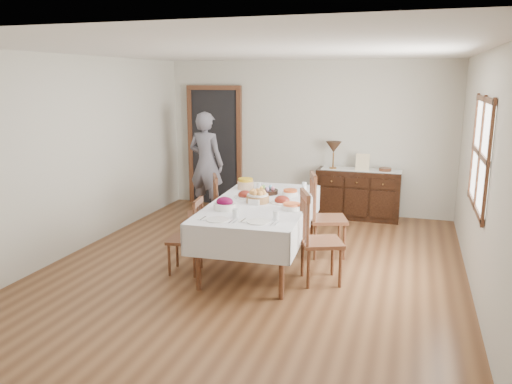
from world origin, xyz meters
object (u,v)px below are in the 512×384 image
(chair_left_near, at_px, (189,235))
(sideboard, at_px, (358,194))
(chair_right_near, at_px, (317,237))
(table_lamp, at_px, (334,148))
(person, at_px, (206,160))
(chair_left_far, at_px, (206,210))
(dining_table, at_px, (261,209))
(chair_right_far, at_px, (324,214))

(chair_left_near, bearing_deg, sideboard, 142.57)
(chair_left_near, xyz_separation_m, chair_right_near, (1.51, 0.17, 0.08))
(table_lamp, bearing_deg, person, -167.49)
(person, bearing_deg, chair_left_near, 117.81)
(chair_left_far, bearing_deg, dining_table, 38.05)
(dining_table, relative_size, chair_left_far, 2.40)
(chair_right_far, bearing_deg, table_lamp, -12.23)
(chair_right_far, height_order, sideboard, chair_right_far)
(dining_table, distance_m, chair_right_far, 0.89)
(chair_left_far, bearing_deg, sideboard, 111.20)
(chair_left_near, height_order, chair_right_far, chair_right_far)
(dining_table, xyz_separation_m, chair_right_near, (0.78, -0.39, -0.16))
(sideboard, height_order, table_lamp, table_lamp)
(chair_right_far, bearing_deg, dining_table, 108.72)
(chair_left_near, distance_m, sideboard, 3.48)
(chair_left_near, xyz_separation_m, person, (-0.87, 2.57, 0.47))
(chair_left_near, height_order, person, person)
(chair_right_far, height_order, person, person)
(table_lamp, bearing_deg, chair_right_near, -84.31)
(chair_right_near, distance_m, chair_right_far, 0.92)
(sideboard, xyz_separation_m, person, (-2.52, -0.49, 0.53))
(chair_right_far, distance_m, table_lamp, 2.05)
(dining_table, relative_size, chair_left_near, 2.61)
(table_lamp, bearing_deg, chair_left_far, -125.26)
(chair_right_near, xyz_separation_m, sideboard, (0.14, 2.89, -0.13))
(chair_left_near, relative_size, chair_right_far, 0.83)
(table_lamp, bearing_deg, dining_table, -101.43)
(chair_left_far, xyz_separation_m, person, (-0.66, 1.56, 0.43))
(chair_right_near, relative_size, chair_right_far, 0.97)
(chair_right_far, bearing_deg, chair_left_near, 109.09)
(chair_left_far, relative_size, sideboard, 0.73)
(chair_left_far, height_order, table_lamp, table_lamp)
(dining_table, height_order, sideboard, sideboard)
(dining_table, xyz_separation_m, table_lamp, (0.50, 2.47, 0.47))
(sideboard, relative_size, table_lamp, 2.96)
(dining_table, bearing_deg, chair_right_far, 33.59)
(chair_right_far, bearing_deg, chair_right_near, 167.05)
(chair_left_near, distance_m, chair_right_near, 1.53)
(dining_table, height_order, chair_left_near, chair_left_near)
(chair_left_near, xyz_separation_m, chair_right_far, (1.43, 1.09, 0.10))
(chair_right_far, xyz_separation_m, sideboard, (0.23, 1.97, -0.15))
(chair_right_far, bearing_deg, chair_left_far, 74.77)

